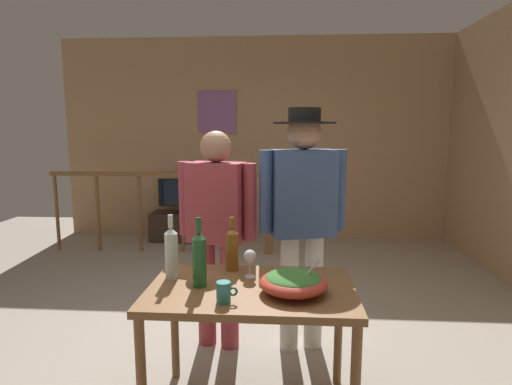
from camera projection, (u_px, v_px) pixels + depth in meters
ground_plane at (220, 355)px, 2.95m from camera, size 8.78×8.78×0.00m
back_wall at (254, 139)px, 6.06m from camera, size 5.56×0.10×2.86m
framed_picture at (217, 112)px, 5.98m from camera, size 0.55×0.03×0.59m
stair_railing at (197, 201)px, 5.32m from camera, size 2.87×0.10×1.08m
tv_console at (184, 226)px, 5.97m from camera, size 0.90×0.40×0.40m
flat_screen_tv at (182, 193)px, 5.86m from camera, size 0.66×0.12×0.49m
serving_table at (251, 302)px, 2.26m from camera, size 1.11×0.70×0.74m
salad_bowl at (293, 282)px, 2.16m from camera, size 0.36×0.36×0.19m
wine_glass at (250, 258)px, 2.37m from camera, size 0.07×0.07×0.16m
wine_bottle_green at (199, 258)px, 2.23m from camera, size 0.08×0.08×0.38m
wine_bottle_clear at (171, 252)px, 2.35m from camera, size 0.07×0.07×0.37m
wine_bottle_amber at (232, 248)px, 2.49m from camera, size 0.08×0.08×0.32m
mug_teal at (224, 292)px, 2.04m from camera, size 0.11×0.07×0.10m
person_standing_left at (217, 223)px, 2.96m from camera, size 0.57×0.31×1.57m
person_standing_right at (303, 207)px, 2.90m from camera, size 0.60×0.43×1.72m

